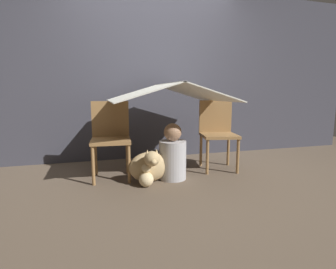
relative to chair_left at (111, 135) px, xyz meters
name	(u,v)px	position (x,y,z in m)	size (l,w,h in m)	color
ground_plane	(170,176)	(0.67, -0.17, -0.49)	(8.80, 8.80, 0.00)	brown
wall_back	(151,74)	(0.67, 0.83, 0.76)	(7.00, 0.05, 2.50)	#3D3D47
chair_left	(111,135)	(0.00, 0.00, 0.00)	(0.46, 0.46, 0.88)	olive
chair_right	(217,131)	(1.35, 0.00, 0.00)	(0.51, 0.51, 0.88)	olive
sheet_canopy	(168,92)	(0.67, -0.08, 0.49)	(1.35, 1.21, 0.21)	silver
person_front	(173,155)	(0.67, -0.27, -0.22)	(0.31, 0.31, 0.64)	#B2B2B7
dog	(149,166)	(0.38, -0.33, -0.30)	(0.44, 0.37, 0.40)	tan
plush_toy	(146,177)	(0.32, -0.45, -0.39)	(0.16, 0.16, 0.25)	beige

